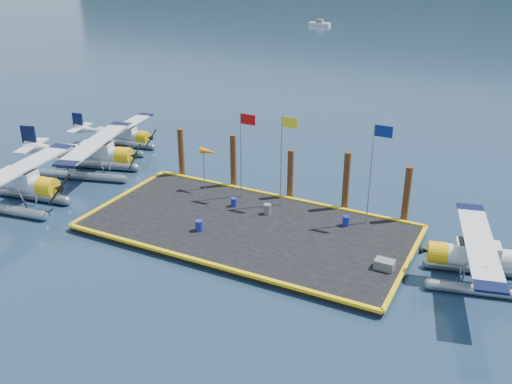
# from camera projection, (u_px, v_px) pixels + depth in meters

# --- Properties ---
(ground) EXTENTS (4000.00, 4000.00, 0.00)m
(ground) POSITION_uv_depth(u_px,v_px,m) (248.00, 232.00, 35.88)
(ground) COLOR #1A364F
(ground) RESTS_ON ground
(dock) EXTENTS (20.00, 10.00, 0.40)m
(dock) POSITION_uv_depth(u_px,v_px,m) (248.00, 229.00, 35.79)
(dock) COLOR black
(dock) RESTS_ON ground
(dock_bumpers) EXTENTS (20.25, 10.25, 0.18)m
(dock_bumpers) POSITION_uv_depth(u_px,v_px,m) (248.00, 225.00, 35.68)
(dock_bumpers) COLOR yellow
(dock_bumpers) RESTS_ON dock
(seaplane_a) EXTENTS (9.77, 10.74, 3.80)m
(seaplane_a) POSITION_uv_depth(u_px,v_px,m) (15.00, 184.00, 38.59)
(seaplane_a) COLOR gray
(seaplane_a) RESTS_ON ground
(seaplane_b) EXTENTS (9.58, 10.29, 3.67)m
(seaplane_b) POSITION_uv_depth(u_px,v_px,m) (92.00, 155.00, 43.98)
(seaplane_b) COLOR gray
(seaplane_b) RESTS_ON ground
(seaplane_c) EXTENTS (7.74, 8.49, 3.00)m
(seaplane_c) POSITION_uv_depth(u_px,v_px,m) (121.00, 136.00, 49.15)
(seaplane_c) COLOR gray
(seaplane_c) RESTS_ON ground
(seaplane_d) EXTENTS (8.79, 9.51, 3.37)m
(seaplane_d) POSITION_uv_depth(u_px,v_px,m) (484.00, 260.00, 29.83)
(seaplane_d) COLOR gray
(seaplane_d) RESTS_ON ground
(drum_0) EXTENTS (0.41, 0.41, 0.58)m
(drum_0) POSITION_uv_depth(u_px,v_px,m) (234.00, 202.00, 38.29)
(drum_0) COLOR #1B2195
(drum_0) RESTS_ON dock
(drum_3) EXTENTS (0.48, 0.48, 0.68)m
(drum_3) POSITION_uv_depth(u_px,v_px,m) (199.00, 226.00, 35.04)
(drum_3) COLOR #1B2195
(drum_3) RESTS_ON dock
(drum_4) EXTENTS (0.45, 0.45, 0.64)m
(drum_4) POSITION_uv_depth(u_px,v_px,m) (346.00, 221.00, 35.67)
(drum_4) COLOR #1B2195
(drum_4) RESTS_ON dock
(drum_5) EXTENTS (0.48, 0.48, 0.68)m
(drum_5) POSITION_uv_depth(u_px,v_px,m) (267.00, 209.00, 37.18)
(drum_5) COLOR slate
(drum_5) RESTS_ON dock
(crate) EXTENTS (1.06, 0.71, 0.53)m
(crate) POSITION_uv_depth(u_px,v_px,m) (385.00, 264.00, 30.98)
(crate) COLOR slate
(crate) RESTS_ON dock
(flagpole_red) EXTENTS (1.14, 0.08, 6.00)m
(flagpole_red) POSITION_uv_depth(u_px,v_px,m) (243.00, 143.00, 38.14)
(flagpole_red) COLOR #92929A
(flagpole_red) RESTS_ON dock
(flagpole_yellow) EXTENTS (1.14, 0.08, 6.20)m
(flagpole_yellow) POSITION_uv_depth(u_px,v_px,m) (284.00, 148.00, 36.85)
(flagpole_yellow) COLOR #92929A
(flagpole_yellow) RESTS_ON dock
(flagpole_blue) EXTENTS (1.14, 0.08, 6.50)m
(flagpole_blue) POSITION_uv_depth(u_px,v_px,m) (375.00, 160.00, 34.29)
(flagpole_blue) COLOR #92929A
(flagpole_blue) RESTS_ON dock
(windsock) EXTENTS (1.40, 0.44, 3.12)m
(windsock) POSITION_uv_depth(u_px,v_px,m) (209.00, 153.00, 39.75)
(windsock) COLOR #92929A
(windsock) RESTS_ON dock
(piling_0) EXTENTS (0.44, 0.44, 4.00)m
(piling_0) POSITION_uv_depth(u_px,v_px,m) (181.00, 154.00, 42.99)
(piling_0) COLOR #482C14
(piling_0) RESTS_ON ground
(piling_1) EXTENTS (0.44, 0.44, 4.20)m
(piling_1) POSITION_uv_depth(u_px,v_px,m) (233.00, 163.00, 41.08)
(piling_1) COLOR #482C14
(piling_1) RESTS_ON ground
(piling_2) EXTENTS (0.44, 0.44, 3.80)m
(piling_2) POSITION_uv_depth(u_px,v_px,m) (290.00, 176.00, 39.30)
(piling_2) COLOR #482C14
(piling_2) RESTS_ON ground
(piling_3) EXTENTS (0.44, 0.44, 4.30)m
(piling_3) POSITION_uv_depth(u_px,v_px,m) (346.00, 183.00, 37.54)
(piling_3) COLOR #482C14
(piling_3) RESTS_ON ground
(piling_4) EXTENTS (0.44, 0.44, 4.00)m
(piling_4) POSITION_uv_depth(u_px,v_px,m) (406.00, 197.00, 35.94)
(piling_4) COLOR #482C14
(piling_4) RESTS_ON ground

